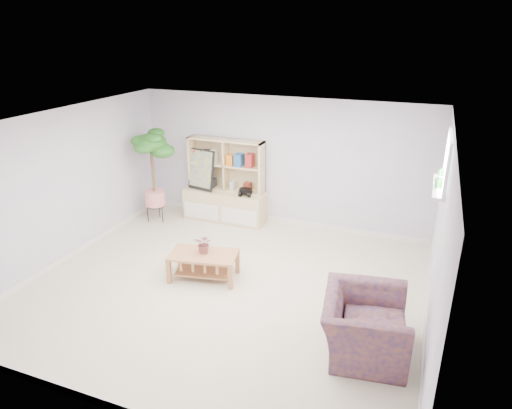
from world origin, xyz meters
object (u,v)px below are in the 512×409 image
(armchair, at_px, (365,321))
(coffee_table, at_px, (204,266))
(storage_unit, at_px, (224,181))
(floor_tree, at_px, (153,177))

(armchair, bearing_deg, coffee_table, 64.05)
(coffee_table, relative_size, armchair, 0.91)
(armchair, bearing_deg, storage_unit, 38.77)
(coffee_table, relative_size, floor_tree, 0.55)
(storage_unit, relative_size, armchair, 1.46)
(coffee_table, xyz_separation_m, floor_tree, (-1.86, 1.60, 0.69))
(storage_unit, height_order, coffee_table, storage_unit)
(storage_unit, height_order, armchair, storage_unit)
(storage_unit, distance_m, floor_tree, 1.34)
(floor_tree, xyz_separation_m, armchair, (4.34, -2.41, -0.49))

